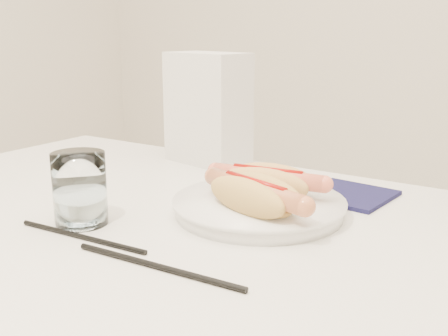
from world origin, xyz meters
The scene contains 9 objects.
table centered at (0.00, 0.00, 0.69)m, with size 1.20×0.80×0.75m.
plate centered at (0.09, 0.11, 0.76)m, with size 0.25×0.25×0.02m, color white.
hotdog_left centered at (0.09, 0.14, 0.79)m, with size 0.18×0.09×0.05m.
hotdog_right centered at (0.11, 0.06, 0.80)m, with size 0.19×0.12×0.05m.
water_glass centered at (-0.10, -0.07, 0.80)m, with size 0.08×0.08×0.10m, color white.
chopstick_near centered at (-0.06, -0.11, 0.75)m, with size 0.01×0.01×0.22m, color black.
chopstick_far centered at (0.09, -0.13, 0.75)m, with size 0.01×0.01×0.24m, color black.
napkin_box centered at (-0.16, 0.34, 0.86)m, with size 0.17×0.09×0.23m, color silver.
navy_napkin centered at (0.17, 0.27, 0.75)m, with size 0.13×0.13×0.01m, color #121136.
Camera 1 is at (0.48, -0.57, 1.02)m, focal length 43.48 mm.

